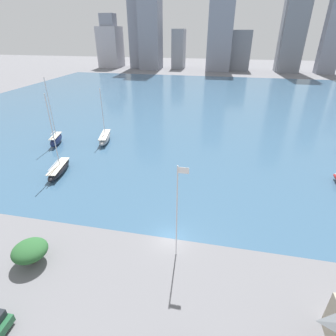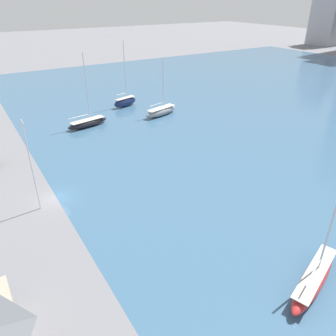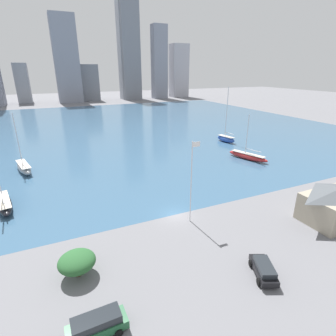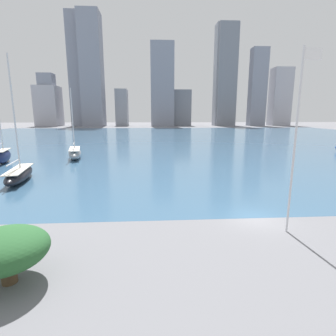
% 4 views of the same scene
% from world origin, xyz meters
% --- Properties ---
extents(ground_plane, '(500.00, 500.00, 0.00)m').
position_xyz_m(ground_plane, '(0.00, 0.00, 0.00)').
color(ground_plane, slate).
extents(harbor_water, '(180.00, 140.00, 0.00)m').
position_xyz_m(harbor_water, '(0.00, 70.00, 0.00)').
color(harbor_water, '#385B7A').
rests_on(harbor_water, ground_plane).
extents(flag_pole, '(1.24, 0.14, 12.17)m').
position_xyz_m(flag_pole, '(1.31, -2.45, 6.58)').
color(flag_pole, silver).
rests_on(flag_pole, ground_plane).
extents(yard_shrub, '(3.97, 3.97, 2.72)m').
position_xyz_m(yard_shrub, '(-15.08, -7.10, 1.75)').
color(yard_shrub, '#4C3823').
rests_on(yard_shrub, ground_plane).
extents(distant_city_skyline, '(177.57, 23.93, 73.18)m').
position_xyz_m(distant_city_skyline, '(-6.77, 168.49, 28.31)').
color(distant_city_skyline, '#A8A8B2').
rests_on(distant_city_skyline, ground_plane).
extents(sailboat_gray, '(4.32, 9.44, 12.68)m').
position_xyz_m(sailboat_gray, '(-22.29, 30.03, 1.01)').
color(sailboat_gray, gray).
rests_on(sailboat_gray, harbor_water).
extents(sailboat_black, '(3.83, 9.31, 14.88)m').
position_xyz_m(sailboat_black, '(-24.24, 13.21, 0.91)').
color(sailboat_black, black).
rests_on(sailboat_black, harbor_water).
extents(sailboat_navy, '(3.34, 6.91, 15.37)m').
position_xyz_m(sailboat_navy, '(-32.93, 26.04, 1.26)').
color(sailboat_navy, '#19234C').
rests_on(sailboat_navy, harbor_water).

